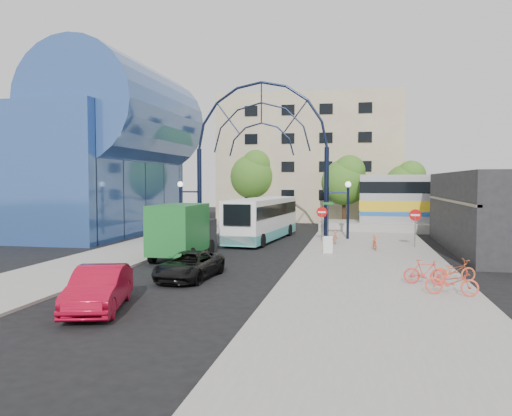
% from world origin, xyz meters
% --- Properties ---
extents(ground, '(120.00, 120.00, 0.00)m').
position_xyz_m(ground, '(0.00, 0.00, 0.00)').
color(ground, black).
rests_on(ground, ground).
extents(sidewalk_east, '(8.00, 56.00, 0.12)m').
position_xyz_m(sidewalk_east, '(8.00, 4.00, 0.06)').
color(sidewalk_east, gray).
rests_on(sidewalk_east, ground).
extents(plaza_west, '(5.00, 50.00, 0.12)m').
position_xyz_m(plaza_west, '(-6.50, 6.00, 0.06)').
color(plaza_west, gray).
rests_on(plaza_west, ground).
extents(gateway_arch, '(13.64, 0.44, 12.10)m').
position_xyz_m(gateway_arch, '(0.00, 14.00, 8.56)').
color(gateway_arch, black).
rests_on(gateway_arch, ground).
extents(stop_sign, '(0.80, 0.07, 2.50)m').
position_xyz_m(stop_sign, '(4.80, 12.00, 1.99)').
color(stop_sign, slate).
rests_on(stop_sign, sidewalk_east).
extents(do_not_enter_sign, '(0.76, 0.07, 2.48)m').
position_xyz_m(do_not_enter_sign, '(11.00, 10.00, 1.98)').
color(do_not_enter_sign, slate).
rests_on(do_not_enter_sign, sidewalk_east).
extents(street_name_sign, '(0.70, 0.70, 2.80)m').
position_xyz_m(street_name_sign, '(5.20, 12.60, 2.13)').
color(street_name_sign, slate).
rests_on(street_name_sign, sidewalk_east).
extents(sandwich_board, '(0.55, 0.61, 0.99)m').
position_xyz_m(sandwich_board, '(5.60, 5.98, 0.74)').
color(sandwich_board, white).
rests_on(sandwich_board, sidewalk_east).
extents(transit_hall, '(16.50, 18.00, 14.50)m').
position_xyz_m(transit_hall, '(-15.30, 15.00, 6.70)').
color(transit_hall, '#305295').
rests_on(transit_hall, ground).
extents(commercial_block_east, '(6.00, 16.00, 5.00)m').
position_xyz_m(commercial_block_east, '(16.00, 10.00, 2.50)').
color(commercial_block_east, black).
rests_on(commercial_block_east, ground).
extents(apartment_block, '(20.00, 12.10, 14.00)m').
position_xyz_m(apartment_block, '(2.00, 34.97, 7.00)').
color(apartment_block, tan).
rests_on(apartment_block, ground).
extents(train_platform, '(32.00, 5.00, 0.80)m').
position_xyz_m(train_platform, '(20.00, 22.00, 0.40)').
color(train_platform, gray).
rests_on(train_platform, ground).
extents(train_car, '(25.10, 3.05, 4.20)m').
position_xyz_m(train_car, '(20.00, 22.00, 2.90)').
color(train_car, '#B7B7BC').
rests_on(train_car, train_platform).
extents(tree_north_a, '(4.48, 4.48, 7.00)m').
position_xyz_m(tree_north_a, '(6.12, 25.93, 4.61)').
color(tree_north_a, '#382314').
rests_on(tree_north_a, ground).
extents(tree_north_b, '(5.12, 5.12, 8.00)m').
position_xyz_m(tree_north_b, '(-3.88, 29.93, 5.27)').
color(tree_north_b, '#382314').
rests_on(tree_north_b, ground).
extents(tree_north_c, '(4.16, 4.16, 6.50)m').
position_xyz_m(tree_north_c, '(12.12, 27.93, 4.28)').
color(tree_north_c, '#382314').
rests_on(tree_north_c, ground).
extents(city_bus, '(3.70, 11.65, 3.15)m').
position_xyz_m(city_bus, '(0.30, 12.92, 1.65)').
color(city_bus, white).
rests_on(city_bus, ground).
extents(green_truck, '(2.48, 6.23, 3.13)m').
position_xyz_m(green_truck, '(-2.43, 3.10, 1.56)').
color(green_truck, black).
rests_on(green_truck, ground).
extents(black_suv, '(2.38, 4.57, 1.23)m').
position_xyz_m(black_suv, '(-0.12, -2.60, 0.62)').
color(black_suv, black).
rests_on(black_suv, ground).
extents(red_sedan, '(2.75, 4.77, 1.49)m').
position_xyz_m(red_sedan, '(-1.35, -8.39, 0.74)').
color(red_sedan, '#A20923').
rests_on(red_sedan, ground).
extents(bike_near_a, '(0.72, 1.89, 0.98)m').
position_xyz_m(bike_near_a, '(5.82, 11.03, 0.61)').
color(bike_near_a, '#F15B30').
rests_on(bike_near_a, sidewalk_east).
extents(bike_near_b, '(0.61, 1.61, 0.94)m').
position_xyz_m(bike_near_b, '(8.38, 8.17, 0.59)').
color(bike_near_b, orange).
rests_on(bike_near_b, sidewalk_east).
extents(bike_far_a, '(1.98, 1.14, 0.98)m').
position_xyz_m(bike_far_a, '(11.34, -1.58, 0.61)').
color(bike_far_a, '#CD5329').
rests_on(bike_far_a, sidewalk_east).
extents(bike_far_b, '(1.76, 0.66, 1.03)m').
position_xyz_m(bike_far_b, '(10.07, -2.28, 0.64)').
color(bike_far_b, red).
rests_on(bike_far_b, sidewalk_east).
extents(bike_far_c, '(1.98, 0.92, 1.00)m').
position_xyz_m(bike_far_c, '(10.80, -4.18, 0.62)').
color(bike_far_c, '#EC462F').
rests_on(bike_far_c, sidewalk_east).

